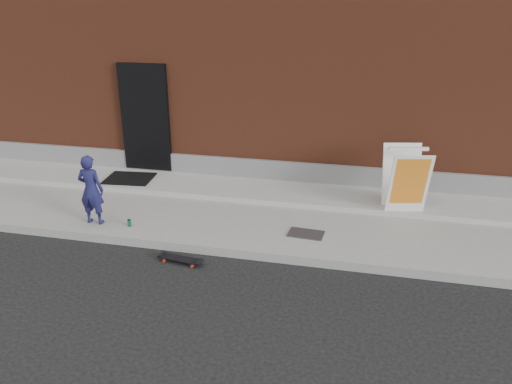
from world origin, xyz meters
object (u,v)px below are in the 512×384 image
(child, at_px, (91,190))
(soda_can, at_px, (129,223))
(skateboard, at_px, (180,259))
(pizza_sign, at_px, (406,179))

(child, relative_size, soda_can, 10.29)
(skateboard, height_order, pizza_sign, pizza_sign)
(skateboard, relative_size, soda_can, 5.99)
(child, xyz_separation_m, pizza_sign, (5.19, 1.55, 0.06))
(skateboard, height_order, soda_can, soda_can)
(pizza_sign, bearing_deg, skateboard, -145.71)
(pizza_sign, bearing_deg, soda_can, -161.05)
(child, height_order, pizza_sign, pizza_sign)
(pizza_sign, height_order, soda_can, pizza_sign)
(child, height_order, soda_can, child)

